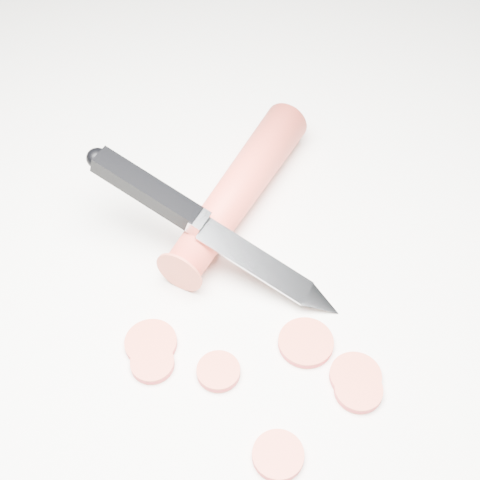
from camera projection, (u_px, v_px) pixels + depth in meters
name	position (u px, v px, depth m)	size (l,w,h in m)	color
ground	(227.00, 311.00, 0.51)	(2.40, 2.40, 0.00)	silver
carrot	(239.00, 189.00, 0.56)	(0.03, 0.03, 0.20)	red
carrot_slice_0	(152.00, 363.00, 0.48)	(0.03, 0.03, 0.01)	#CF4B33
carrot_slice_1	(278.00, 455.00, 0.43)	(0.03, 0.03, 0.01)	#CF4B33
carrot_slice_2	(306.00, 343.00, 0.49)	(0.04, 0.04, 0.01)	#CF4B33
carrot_slice_3	(358.00, 390.00, 0.46)	(0.03, 0.03, 0.01)	#CF4B33
carrot_slice_4	(355.00, 376.00, 0.47)	(0.04, 0.04, 0.01)	#CF4B33
carrot_slice_5	(151.00, 343.00, 0.49)	(0.04, 0.04, 0.01)	#CF4B33
carrot_slice_6	(218.00, 371.00, 0.47)	(0.03, 0.03, 0.01)	#CF4B33
kitchen_knife	(213.00, 228.00, 0.51)	(0.16, 0.19, 0.08)	#B4B6BB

